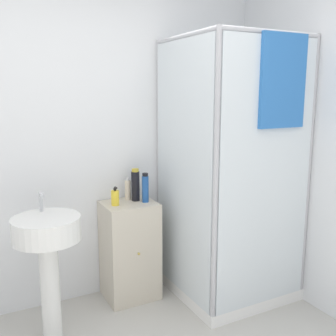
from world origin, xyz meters
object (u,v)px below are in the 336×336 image
soap_dispenser (115,198)px  shampoo_bottle_blue (145,188)px  lotion_bottle_white (128,190)px  sink (48,246)px  shampoo_bottle_tall_black (135,185)px

soap_dispenser → shampoo_bottle_blue: 0.25m
lotion_bottle_white → soap_dispenser: bearing=-143.6°
shampoo_bottle_blue → lotion_bottle_white: size_ratio=1.24×
lotion_bottle_white → shampoo_bottle_blue: bearing=-55.8°
shampoo_bottle_blue → sink: bearing=-163.7°
sink → shampoo_bottle_blue: size_ratio=4.23×
shampoo_bottle_tall_black → soap_dispenser: bearing=-165.2°
lotion_bottle_white → sink: bearing=-152.4°
sink → soap_dispenser: bearing=25.0°
shampoo_bottle_tall_black → shampoo_bottle_blue: shampoo_bottle_tall_black is taller
soap_dispenser → shampoo_bottle_tall_black: shampoo_bottle_tall_black is taller
sink → shampoo_bottle_tall_black: 0.85m
soap_dispenser → lotion_bottle_white: lotion_bottle_white is taller
sink → shampoo_bottle_blue: shampoo_bottle_blue is taller
shampoo_bottle_tall_black → lotion_bottle_white: bearing=125.3°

